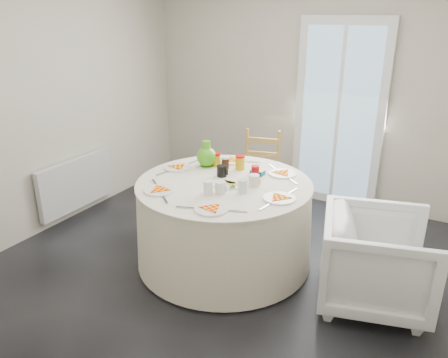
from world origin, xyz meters
The scene contains 14 objects.
floor centered at (0.00, 0.00, 0.00)m, with size 4.00×4.00×0.00m, color black.
wall_back centered at (0.00, 2.00, 1.30)m, with size 4.00×0.02×2.60m, color #BCB5A3.
wall_left centered at (-2.00, 0.00, 1.30)m, with size 0.02×4.00×2.60m, color #BCB5A3.
glass_door centered at (0.40, 1.95, 1.05)m, with size 1.00×0.08×2.10m, color silver.
radiator centered at (-1.94, 0.20, 0.38)m, with size 0.07×1.00×0.55m, color silver.
table centered at (-0.07, 0.16, 0.38)m, with size 1.56×1.56×0.79m, color #EFE3C1.
wooden_chair centered at (-0.23, 1.23, 0.47)m, with size 0.42×0.40×0.93m, color gold, non-canonical shape.
armchair centered at (1.24, 0.20, 0.39)m, with size 0.79×0.74×0.81m, color white.
place_settings centered at (-0.07, 0.16, 0.77)m, with size 1.38×1.38×0.03m, color white, non-canonical shape.
jar_cluster centered at (-0.13, 0.44, 0.82)m, with size 0.52×0.26×0.15m, color #AD881F, non-canonical shape.
butter_tub centered at (0.10, 0.47, 0.79)m, with size 0.12×0.09×0.05m, color #056291.
green_pitcher centered at (-0.42, 0.45, 0.87)m, with size 0.19×0.19×0.24m, color #47A419, non-canonical shape.
cheese_platter centered at (-0.03, 0.13, 0.77)m, with size 0.28×0.18×0.04m, color silver, non-canonical shape.
mugs_glasses centered at (0.02, 0.16, 0.81)m, with size 0.67×0.67×0.12m, color #A8A6A7, non-canonical shape.
Camera 1 is at (1.63, -2.87, 2.15)m, focal length 35.00 mm.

